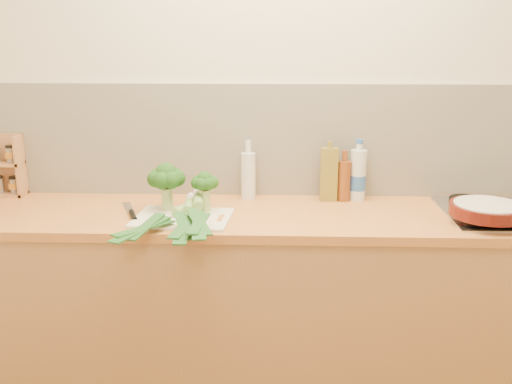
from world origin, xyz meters
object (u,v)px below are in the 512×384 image
gas_hob (512,212)px  chopping_board (183,218)px  chefs_knife (132,214)px  skillet (488,210)px

gas_hob → chopping_board: bearing=-175.5°
chefs_knife → gas_hob: bearing=-19.1°
chopping_board → chefs_knife: chefs_knife is taller
gas_hob → chopping_board: (-1.43, -0.11, -0.01)m
gas_hob → chefs_knife: (-1.66, -0.07, -0.01)m
chopping_board → chefs_knife: size_ratio=1.34×
gas_hob → chopping_board: size_ratio=1.44×
chopping_board → skillet: bearing=3.8°
skillet → gas_hob: bearing=31.1°
chopping_board → chefs_knife: bearing=173.4°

